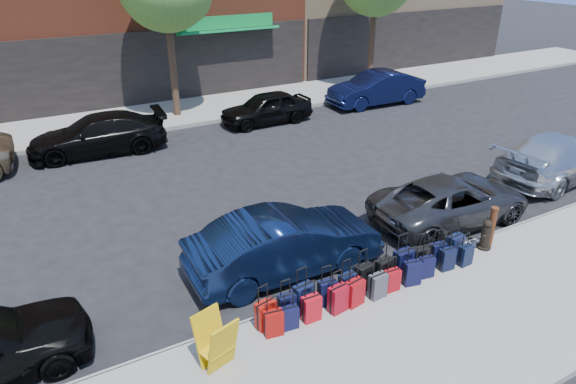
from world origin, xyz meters
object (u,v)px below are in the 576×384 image
bollard (492,226)px  car_near_2 (451,200)px  suitcase_front_5 (364,277)px  car_far_3 (376,88)px  car_near_1 (285,243)px  car_far_2 (266,108)px  car_far_1 (98,134)px  display_rack (216,342)px  car_near_3 (559,157)px  fire_hydrant (486,235)px

bollard → car_near_2: bearing=81.5°
suitcase_front_5 → car_far_3: bearing=43.3°
suitcase_front_5 → car_near_1: car_near_1 is taller
car_far_2 → bollard: bearing=0.7°
suitcase_front_5 → car_far_1: size_ratio=0.20×
display_rack → car_far_2: 14.20m
display_rack → car_near_3: size_ratio=0.20×
car_near_3 → car_far_2: (-5.55, 9.74, -0.07)m
suitcase_front_5 → fire_hydrant: bearing=-9.4°
car_near_3 → car_near_2: bearing=89.4°
display_rack → bollard: bearing=-12.1°
car_far_1 → display_rack: bearing=3.3°
car_near_1 → car_far_2: car_near_1 is taller
car_near_1 → car_near_3: car_near_1 is taller
display_rack → car_far_3: car_far_3 is taller
bollard → car_near_3: car_near_3 is taller
bollard → car_far_3: (5.64, 11.73, 0.09)m
fire_hydrant → suitcase_front_5: bearing=156.4°
display_rack → car_far_3: 17.89m
car_near_1 → car_near_2: car_near_1 is taller
suitcase_front_5 → bollard: size_ratio=0.93×
car_far_3 → car_near_1: bearing=-43.7°
display_rack → car_near_1: car_near_1 is taller
car_far_1 → car_far_3: car_far_3 is taller
car_far_1 → car_far_3: size_ratio=1.03×
display_rack → car_near_3: bearing=-4.9°
car_near_3 → car_far_1: 15.74m
suitcase_front_5 → car_near_3: size_ratio=0.19×
car_far_1 → car_far_2: size_ratio=1.23×
car_near_2 → car_far_3: 11.51m
car_near_3 → car_far_1: bearing=47.1°
suitcase_front_5 → car_near_3: 9.40m
fire_hydrant → car_far_1: 13.53m
display_rack → car_far_3: bearing=27.3°
display_rack → suitcase_front_5: bearing=-7.4°
fire_hydrant → car_near_3: (5.60, 2.05, 0.24)m
car_far_3 → bollard: bearing=-23.1°
bollard → car_near_1: bearing=161.2°
display_rack → car_far_1: car_far_1 is taller
fire_hydrant → car_near_1: 4.95m
car_near_1 → car_near_2: size_ratio=0.99×
display_rack → fire_hydrant: bearing=-12.4°
car_far_1 → suitcase_front_5: bearing=20.6°
car_far_3 → display_rack: bearing=-44.3°
fire_hydrant → car_far_2: size_ratio=0.19×
bollard → car_far_3: 13.02m
car_far_1 → fire_hydrant: bearing=35.3°
display_rack → car_far_2: size_ratio=0.26×
fire_hydrant → car_near_2: size_ratio=0.17×
display_rack → car_far_1: (0.32, 12.09, 0.04)m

